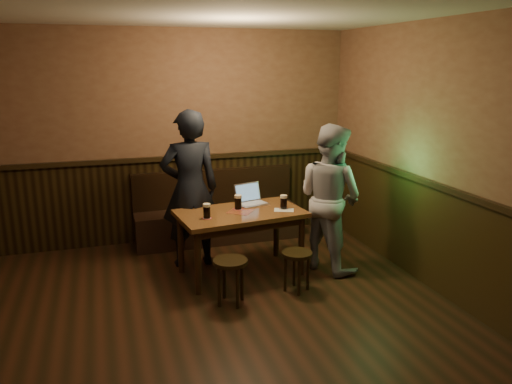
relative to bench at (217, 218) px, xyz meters
The scene contains 12 objects.
room 2.75m from the bench, 103.59° to the right, with size 5.04×6.04×2.84m.
bench is the anchor object (origin of this frame).
pub_table 1.24m from the bench, 90.00° to the right, with size 1.47×0.95×0.75m.
stool_left 1.91m from the bench, 99.09° to the right, with size 0.43×0.43×0.47m.
stool_right 1.86m from the bench, 76.34° to the right, with size 0.37×0.37×0.44m.
pint_left 1.48m from the bench, 107.18° to the right, with size 0.11×0.11×0.16m.
pint_mid 1.22m from the bench, 90.03° to the right, with size 0.11×0.11×0.17m.
pint_right 1.43m from the bench, 68.02° to the right, with size 0.10×0.10×0.16m.
laptop 1.06m from the bench, 77.70° to the right, with size 0.39×0.35×0.24m.
menu 1.45m from the bench, 69.44° to the right, with size 0.22×0.15×0.00m, color silver.
person_suit 1.08m from the bench, 123.11° to the right, with size 0.68×0.44×1.86m, color black.
person_grey 1.76m from the bench, 51.94° to the right, with size 0.83×0.65×1.70m, color #97969C.
Camera 1 is at (-0.83, -3.61, 2.35)m, focal length 35.00 mm.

